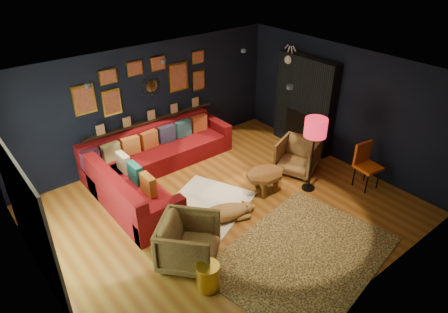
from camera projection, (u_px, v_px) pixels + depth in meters
floor at (226, 210)px, 7.62m from camera, size 6.50×6.50×0.00m
room_walls at (227, 136)px, 6.82m from camera, size 6.50×6.50×6.50m
sectional at (149, 167)px, 8.35m from camera, size 3.41×2.69×0.86m
ledge at (152, 120)px, 8.97m from camera, size 3.20×0.12×0.04m
gallery_wall at (146, 82)px, 8.55m from camera, size 3.15×0.04×1.02m
sunburst_mirror at (151, 86)px, 8.66m from camera, size 0.47×0.16×0.47m
fireplace at (304, 106)px, 9.39m from camera, size 0.31×1.60×2.20m
deer_head at (294, 58)px, 9.24m from camera, size 0.50×0.28×0.45m
sliding_door at (27, 215)px, 5.74m from camera, size 0.06×2.80×2.20m
ceiling_spots at (198, 69)px, 6.88m from camera, size 3.30×2.50×0.06m
shag_rug at (202, 210)px, 7.60m from camera, size 2.40×2.13×0.03m
leopard_rug at (303, 255)px, 6.56m from camera, size 3.30×2.60×0.02m
coffee_table at (265, 176)px, 7.97m from camera, size 0.89×0.69×0.42m
pouf at (131, 195)px, 7.73m from camera, size 0.47×0.47×0.31m
armchair_left at (189, 240)px, 6.23m from camera, size 1.19×1.19×0.89m
armchair_right at (298, 155)px, 8.63m from camera, size 0.98×1.01×0.82m
gold_stool at (208, 276)px, 5.88m from camera, size 0.35×0.35×0.44m
orange_chair at (366, 162)px, 8.09m from camera, size 0.51×0.51×0.95m
floor_lamp at (315, 131)px, 7.58m from camera, size 0.44×0.44×1.58m
dog at (224, 210)px, 7.26m from camera, size 1.40×0.98×0.40m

